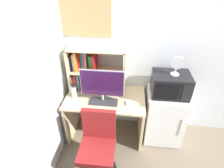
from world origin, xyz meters
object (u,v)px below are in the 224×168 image
at_px(keyboard, 104,102).
at_px(hutch_bookshelf, 89,69).
at_px(water_bottle, 74,92).
at_px(monitor, 102,85).
at_px(mini_fridge, 164,116).
at_px(microwave, 170,84).
at_px(desk_fan, 177,65).
at_px(wall_corkboard, 83,17).
at_px(desk_chair, 98,149).
at_px(computer_mouse, 128,103).

bearing_deg(keyboard, hutch_bookshelf, 128.22).
xyz_separation_m(hutch_bookshelf, water_bottle, (-0.18, -0.24, -0.25)).
xyz_separation_m(monitor, mini_fridge, (0.89, 0.12, -0.58)).
height_order(hutch_bookshelf, microwave, hutch_bookshelf).
bearing_deg(desk_fan, wall_corkboard, 167.32).
distance_m(microwave, desk_chair, 1.25).
distance_m(hutch_bookshelf, mini_fridge, 1.31).
bearing_deg(mini_fridge, water_bottle, -175.95).
height_order(keyboard, water_bottle, water_bottle).
height_order(desk_fan, wall_corkboard, wall_corkboard).
bearing_deg(wall_corkboard, keyboard, -54.85).
relative_size(water_bottle, desk_chair, 0.21).
height_order(mini_fridge, microwave, microwave).
bearing_deg(hutch_bookshelf, mini_fridge, -7.49).
height_order(water_bottle, desk_chair, water_bottle).
relative_size(keyboard, wall_corkboard, 0.52).
xyz_separation_m(computer_mouse, microwave, (0.54, 0.16, 0.23)).
relative_size(computer_mouse, wall_corkboard, 0.15).
xyz_separation_m(mini_fridge, microwave, (0.00, 0.00, 0.57)).
bearing_deg(wall_corkboard, mini_fridge, -12.85).
distance_m(water_bottle, mini_fridge, 1.36).
relative_size(monitor, computer_mouse, 5.32).
bearing_deg(monitor, wall_corkboard, 126.41).
distance_m(computer_mouse, wall_corkboard, 1.26).
xyz_separation_m(water_bottle, desk_chair, (0.42, -0.56, -0.43)).
bearing_deg(water_bottle, monitor, -4.38).
bearing_deg(wall_corkboard, desk_chair, -71.79).
xyz_separation_m(keyboard, microwave, (0.87, 0.17, 0.24)).
relative_size(hutch_bookshelf, microwave, 1.64).
bearing_deg(wall_corkboard, microwave, -12.71).
relative_size(keyboard, computer_mouse, 3.49).
height_order(keyboard, microwave, microwave).
bearing_deg(mini_fridge, computer_mouse, -164.38).
xyz_separation_m(hutch_bookshelf, wall_corkboard, (-0.06, 0.12, 0.68)).
height_order(mini_fridge, wall_corkboard, wall_corkboard).
distance_m(hutch_bookshelf, keyboard, 0.52).
bearing_deg(microwave, desk_fan, -11.41).
relative_size(water_bottle, wall_corkboard, 0.26).
bearing_deg(monitor, mini_fridge, 7.85).
bearing_deg(mini_fridge, keyboard, -169.07).
xyz_separation_m(monitor, microwave, (0.89, 0.13, -0.01)).
relative_size(desk_fan, desk_chair, 0.28).
bearing_deg(wall_corkboard, computer_mouse, -33.54).
distance_m(monitor, computer_mouse, 0.43).
bearing_deg(microwave, computer_mouse, -164.09).
height_order(water_bottle, wall_corkboard, wall_corkboard).
bearing_deg(computer_mouse, desk_chair, -123.33).
distance_m(water_bottle, desk_chair, 0.83).
relative_size(computer_mouse, water_bottle, 0.57).
relative_size(keyboard, desk_chair, 0.42).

